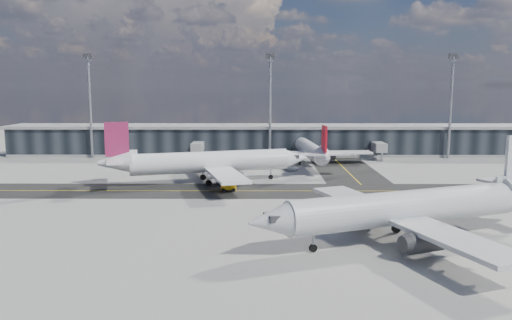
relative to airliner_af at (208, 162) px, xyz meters
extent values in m
plane|color=gray|center=(13.85, -12.22, -4.34)|extent=(300.00, 300.00, 0.00)
cube|color=black|center=(13.85, -8.22, -4.33)|extent=(180.00, 14.00, 0.02)
cube|color=black|center=(31.85, 22.78, -4.33)|extent=(14.00, 50.00, 0.02)
cube|color=yellow|center=(13.85, -8.22, -4.31)|extent=(180.00, 0.25, 0.01)
cube|color=yellow|center=(31.85, 22.78, -4.31)|extent=(0.25, 50.00, 0.01)
cube|color=black|center=(13.85, 42.78, -0.34)|extent=(150.00, 12.00, 8.00)
cube|color=gray|center=(13.85, 42.78, 4.06)|extent=(152.00, 13.00, 0.80)
cube|color=gray|center=(13.85, 42.78, -3.94)|extent=(150.00, 12.20, 0.80)
cube|color=gray|center=(-6.15, 34.78, -0.84)|extent=(3.00, 10.00, 2.40)
cylinder|color=gray|center=(-6.15, 29.78, -3.14)|extent=(0.60, 0.60, 2.40)
cube|color=gray|center=(43.85, 34.78, -0.84)|extent=(3.00, 10.00, 2.40)
cylinder|color=gray|center=(43.85, 29.78, -3.14)|extent=(0.60, 0.60, 2.40)
cylinder|color=gray|center=(-36.15, 35.78, 9.66)|extent=(0.70, 0.70, 28.00)
cube|color=#2D2D30|center=(-36.15, 35.78, 23.86)|extent=(2.50, 0.50, 1.40)
cylinder|color=gray|center=(13.85, 35.78, 9.66)|extent=(0.70, 0.70, 28.00)
cube|color=#2D2D30|center=(13.85, 35.78, 23.86)|extent=(2.50, 0.50, 1.40)
cylinder|color=gray|center=(63.85, 35.78, 9.66)|extent=(0.70, 0.70, 28.00)
cube|color=#2D2D30|center=(63.85, 35.78, 23.86)|extent=(2.50, 0.50, 1.40)
cylinder|color=white|center=(0.64, 0.19, 0.08)|extent=(33.06, 13.50, 4.42)
cone|color=white|center=(18.68, 5.43, 0.08)|extent=(6.54, 5.79, 4.42)
cone|color=white|center=(-17.92, -5.21, 0.74)|extent=(7.60, 6.10, 4.42)
cube|color=white|center=(1.70, 0.50, -1.03)|extent=(15.80, 37.61, 0.55)
cylinder|color=#2D2D30|center=(0.91, 7.17, -2.24)|extent=(5.17, 3.74, 2.54)
cylinder|color=#2D2D30|center=(4.62, -5.56, -2.24)|extent=(5.17, 3.74, 2.54)
cube|color=#BBBDC0|center=(0.91, 7.17, -1.36)|extent=(2.25, 1.04, 0.88)
cube|color=#BBBDC0|center=(4.62, -5.56, -1.36)|extent=(2.25, 1.04, 0.88)
cube|color=#741F52|center=(-17.39, -5.06, 5.38)|extent=(4.59, 1.77, 6.85)
cube|color=white|center=(-17.92, -5.21, 1.40)|extent=(6.67, 13.59, 0.39)
cube|color=#2D2D30|center=(18.15, 5.28, 0.52)|extent=(2.80, 2.95, 0.77)
cylinder|color=gray|center=(13.37, 3.89, -3.02)|extent=(0.33, 0.33, 2.21)
cylinder|color=black|center=(13.37, 3.89, -3.85)|extent=(1.06, 0.65, 0.99)
cylinder|color=black|center=(-1.34, 3.06, -3.74)|extent=(1.32, 0.87, 1.22)
cylinder|color=black|center=(0.51, -3.30, -3.74)|extent=(1.32, 0.87, 1.22)
cylinder|color=white|center=(24.01, 24.70, -0.51)|extent=(6.38, 28.99, 3.83)
cone|color=white|center=(22.56, 40.94, -0.51)|extent=(4.25, 5.12, 3.83)
cone|color=white|center=(25.51, 7.99, 0.07)|extent=(4.33, 6.07, 3.83)
cube|color=white|center=(23.93, 25.66, -1.47)|extent=(32.89, 7.68, 0.48)
cylinder|color=#2D2D30|center=(18.11, 26.10, -2.52)|extent=(2.56, 4.21, 2.21)
cylinder|color=#2D2D30|center=(29.57, 27.13, -2.52)|extent=(2.56, 4.21, 2.21)
cube|color=#BBBDC0|center=(18.11, 26.10, -1.75)|extent=(0.55, 1.94, 0.77)
cube|color=#BBBDC0|center=(29.57, 27.13, -1.75)|extent=(0.55, 1.94, 0.77)
cube|color=red|center=(25.46, 8.47, 4.09)|extent=(0.79, 4.05, 5.94)
cube|color=white|center=(25.51, 7.99, 0.64)|extent=(11.70, 3.70, 0.34)
cube|color=#2D2D30|center=(22.60, 40.46, -0.12)|extent=(2.27, 2.10, 0.67)
cylinder|color=gray|center=(22.99, 36.16, -3.19)|extent=(0.25, 0.25, 1.92)
cylinder|color=black|center=(22.99, 36.16, -3.91)|extent=(0.41, 0.89, 0.86)
cylinder|color=black|center=(21.23, 23.49, -3.82)|extent=(0.57, 1.09, 1.05)
cylinder|color=black|center=(26.96, 24.00, -3.82)|extent=(0.57, 1.09, 1.05)
cylinder|color=#BBBDC0|center=(29.98, -39.38, 0.13)|extent=(32.98, 15.96, 4.47)
cone|color=#BBBDC0|center=(12.18, -46.05, 0.13)|extent=(6.80, 6.15, 4.47)
cube|color=#BBBDC0|center=(28.93, -39.77, -0.99)|extent=(18.58, 37.56, 0.56)
cylinder|color=#2D2D30|center=(30.24, -46.45, -2.22)|extent=(5.30, 4.06, 2.57)
cylinder|color=#2D2D30|center=(25.53, -33.88, -2.22)|extent=(5.30, 4.06, 2.57)
cube|color=#BBBDC0|center=(30.24, -46.45, -1.32)|extent=(2.25, 1.20, 0.89)
cube|color=#BBBDC0|center=(25.53, -33.88, -1.32)|extent=(2.25, 1.20, 0.89)
cube|color=#2D2D30|center=(12.71, -45.86, 0.58)|extent=(2.96, 3.09, 0.78)
cylinder|color=gray|center=(17.42, -44.09, -3.00)|extent=(0.35, 0.35, 2.24)
cylinder|color=black|center=(17.42, -44.09, -3.84)|extent=(1.08, 0.72, 1.01)
cylinder|color=black|center=(32.20, -42.13, -3.73)|extent=(1.35, 0.96, 1.23)
cylinder|color=black|center=(29.85, -35.85, -3.73)|extent=(1.35, 0.96, 1.23)
cube|color=#E6A80C|center=(4.89, -8.37, -3.60)|extent=(3.06, 1.59, 0.69)
cube|color=#E6A80C|center=(5.77, -8.31, -2.96)|extent=(1.18, 1.36, 0.89)
cube|color=black|center=(5.77, -8.31, -2.61)|extent=(1.07, 1.30, 0.25)
cylinder|color=black|center=(5.83, -7.66, -4.00)|extent=(0.71, 0.30, 0.69)
cylinder|color=black|center=(5.92, -8.94, -4.00)|extent=(0.71, 0.30, 0.69)
cylinder|color=black|center=(3.86, -7.80, -4.00)|extent=(0.71, 0.30, 0.69)
cylinder|color=black|center=(3.95, -9.08, -4.00)|extent=(0.71, 0.30, 0.69)
imported|color=white|center=(18.27, 15.90, -3.63)|extent=(4.08, 5.66, 1.43)
camera|label=1|loc=(10.74, -103.00, 15.94)|focal=35.00mm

